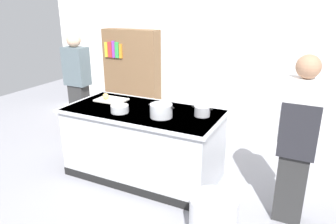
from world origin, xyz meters
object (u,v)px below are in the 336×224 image
object	(u,v)px
sauce_pan	(202,111)
onion	(106,96)
person_chef	(298,139)
bookshelf	(132,75)
stock_pot	(161,111)
trash_bin	(213,223)
mixing_bowl	(120,109)
person_guest	(78,84)

from	to	relation	value
sauce_pan	onion	bearing A→B (deg)	-179.75
onion	person_chef	xyz separation A→B (m)	(2.43, -0.23, -0.05)
bookshelf	person_chef	bearing A→B (deg)	-31.77
stock_pot	trash_bin	distance (m)	1.36
mixing_bowl	person_chef	size ratio (longest dim) A/B	0.13
stock_pot	trash_bin	bearing A→B (deg)	-39.18
person_chef	bookshelf	world-z (taller)	person_chef
bookshelf	trash_bin	bearing A→B (deg)	-46.52
onion	sauce_pan	distance (m)	1.37
stock_pot	mixing_bowl	distance (m)	0.53
sauce_pan	trash_bin	size ratio (longest dim) A/B	0.47
bookshelf	mixing_bowl	bearing A→B (deg)	-61.24
sauce_pan	bookshelf	world-z (taller)	bookshelf
bookshelf	onion	bearing A→B (deg)	-68.74
trash_bin	bookshelf	world-z (taller)	bookshelf
sauce_pan	person_chef	size ratio (longest dim) A/B	0.14
onion	stock_pot	world-z (taller)	stock_pot
onion	bookshelf	bearing A→B (deg)	111.26
onion	sauce_pan	xyz separation A→B (m)	(1.37, 0.01, -0.00)
person_chef	stock_pot	bearing A→B (deg)	91.89
mixing_bowl	bookshelf	world-z (taller)	bookshelf
onion	bookshelf	size ratio (longest dim) A/B	0.05
sauce_pan	person_guest	bearing A→B (deg)	167.59
person_guest	onion	bearing A→B (deg)	66.26
stock_pot	onion	bearing A→B (deg)	166.08
onion	mixing_bowl	xyz separation A→B (m)	(0.44, -0.31, -0.02)
onion	mixing_bowl	distance (m)	0.54
stock_pot	trash_bin	size ratio (longest dim) A/B	0.62
trash_bin	person_chef	world-z (taller)	person_chef
onion	stock_pot	bearing A→B (deg)	-13.92
mixing_bowl	person_guest	world-z (taller)	person_guest
person_guest	mixing_bowl	bearing A→B (deg)	64.01
bookshelf	person_guest	bearing A→B (deg)	-103.67
person_chef	bookshelf	distance (m)	3.63
mixing_bowl	trash_bin	size ratio (longest dim) A/B	0.41
trash_bin	person_chef	distance (m)	1.14
trash_bin	person_chef	bearing A→B (deg)	51.96
onion	person_guest	bearing A→B (deg)	151.25
person_guest	bookshelf	size ratio (longest dim) A/B	1.01
onion	person_chef	size ratio (longest dim) A/B	0.05
onion	mixing_bowl	bearing A→B (deg)	-35.45
onion	trash_bin	xyz separation A→B (m)	(1.86, -0.97, -0.70)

